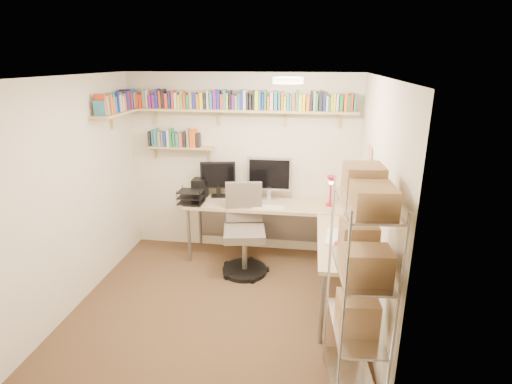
# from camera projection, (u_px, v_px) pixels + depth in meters

# --- Properties ---
(ground) EXTENTS (3.20, 3.20, 0.00)m
(ground) POSITION_uv_depth(u_px,v_px,m) (220.00, 303.00, 4.57)
(ground) COLOR #402C1B
(ground) RESTS_ON ground
(room_shell) EXTENTS (3.24, 3.04, 2.52)m
(room_shell) POSITION_uv_depth(u_px,v_px,m) (217.00, 173.00, 4.08)
(room_shell) COLOR beige
(room_shell) RESTS_ON ground
(wall_shelves) EXTENTS (3.12, 1.09, 0.80)m
(wall_shelves) POSITION_uv_depth(u_px,v_px,m) (206.00, 110.00, 5.20)
(wall_shelves) COLOR tan
(wall_shelves) RESTS_ON ground
(corner_desk) EXTENTS (2.50, 2.11, 1.41)m
(corner_desk) POSITION_uv_depth(u_px,v_px,m) (273.00, 211.00, 5.13)
(corner_desk) COLOR tan
(corner_desk) RESTS_ON ground
(office_chair) EXTENTS (0.62, 0.62, 1.16)m
(office_chair) POSITION_uv_depth(u_px,v_px,m) (244.00, 236.00, 5.15)
(office_chair) COLOR black
(office_chair) RESTS_ON ground
(wire_rack) EXTENTS (0.44, 0.80, 1.92)m
(wire_rack) POSITION_uv_depth(u_px,v_px,m) (362.00, 255.00, 2.95)
(wire_rack) COLOR silver
(wire_rack) RESTS_ON ground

